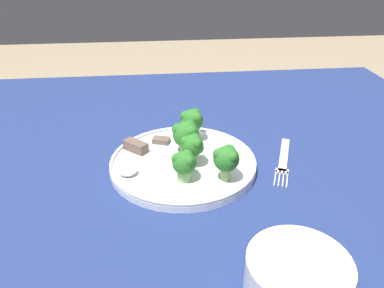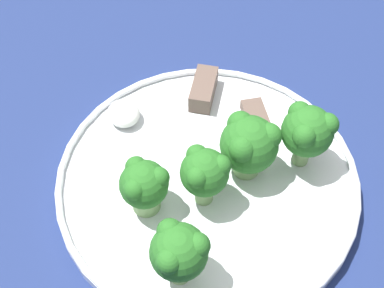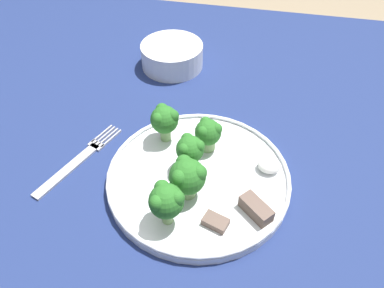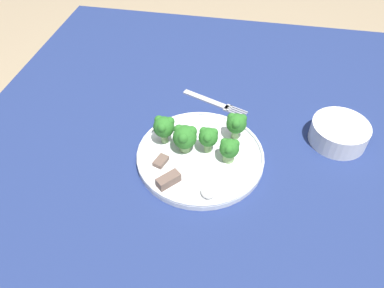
# 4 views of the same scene
# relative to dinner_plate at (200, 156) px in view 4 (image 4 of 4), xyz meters

# --- Properties ---
(table) EXTENTS (1.19, 1.10, 0.73)m
(table) POSITION_rel_dinner_plate_xyz_m (-0.03, 0.02, -0.10)
(table) COLOR navy
(table) RESTS_ON ground_plane
(dinner_plate) EXTENTS (0.26, 0.26, 0.02)m
(dinner_plate) POSITION_rel_dinner_plate_xyz_m (0.00, 0.00, 0.00)
(dinner_plate) COLOR white
(dinner_plate) RESTS_ON table
(fork) EXTENTS (0.08, 0.17, 0.00)m
(fork) POSITION_rel_dinner_plate_xyz_m (-0.19, 0.00, -0.01)
(fork) COLOR #B2B2B7
(fork) RESTS_ON table
(cream_bowl) EXTENTS (0.12, 0.12, 0.05)m
(cream_bowl) POSITION_rel_dinner_plate_xyz_m (-0.11, 0.28, 0.01)
(cream_bowl) COLOR white
(cream_bowl) RESTS_ON table
(broccoli_floret_near_rim_left) EXTENTS (0.05, 0.04, 0.06)m
(broccoli_floret_near_rim_left) POSITION_rel_dinner_plate_xyz_m (-0.02, -0.08, 0.05)
(broccoli_floret_near_rim_left) COLOR #7FA866
(broccoli_floret_near_rim_left) RESTS_ON dinner_plate
(broccoli_floret_center_left) EXTENTS (0.04, 0.04, 0.06)m
(broccoli_floret_center_left) POSITION_rel_dinner_plate_xyz_m (-0.02, 0.01, 0.04)
(broccoli_floret_center_left) COLOR #7FA866
(broccoli_floret_center_left) RESTS_ON dinner_plate
(broccoli_floret_back_left) EXTENTS (0.04, 0.04, 0.06)m
(broccoli_floret_back_left) POSITION_rel_dinner_plate_xyz_m (-0.07, 0.06, 0.04)
(broccoli_floret_back_left) COLOR #7FA866
(broccoli_floret_back_left) RESTS_ON dinner_plate
(broccoli_floret_front_left) EXTENTS (0.04, 0.04, 0.05)m
(broccoli_floret_front_left) POSITION_rel_dinner_plate_xyz_m (0.00, 0.06, 0.03)
(broccoli_floret_front_left) COLOR #7FA866
(broccoli_floret_front_left) RESTS_ON dinner_plate
(broccoli_floret_center_back) EXTENTS (0.05, 0.05, 0.06)m
(broccoli_floret_center_back) POSITION_rel_dinner_plate_xyz_m (-0.01, -0.03, 0.04)
(broccoli_floret_center_back) COLOR #7FA866
(broccoli_floret_center_back) RESTS_ON dinner_plate
(meat_slice_front_slice) EXTENTS (0.05, 0.05, 0.02)m
(meat_slice_front_slice) POSITION_rel_dinner_plate_xyz_m (0.09, -0.05, 0.01)
(meat_slice_front_slice) COLOR brown
(meat_slice_front_slice) RESTS_ON dinner_plate
(meat_slice_middle_slice) EXTENTS (0.04, 0.03, 0.01)m
(meat_slice_middle_slice) POSITION_rel_dinner_plate_xyz_m (0.04, -0.07, 0.01)
(meat_slice_middle_slice) COLOR brown
(meat_slice_middle_slice) RESTS_ON dinner_plate
(sauce_dollop) EXTENTS (0.03, 0.03, 0.02)m
(sauce_dollop) POSITION_rel_dinner_plate_xyz_m (0.10, 0.03, 0.01)
(sauce_dollop) COLOR white
(sauce_dollop) RESTS_ON dinner_plate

